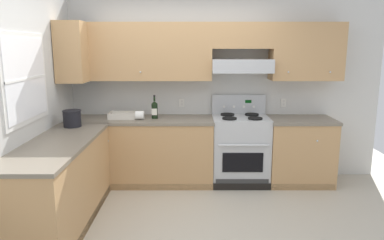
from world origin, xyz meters
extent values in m
plane|color=#B2AA99|center=(0.00, 0.00, 0.00)|extent=(7.04, 7.04, 0.00)
cube|color=silver|center=(0.46, 1.62, 1.27)|extent=(4.68, 0.12, 2.55)
cube|color=tan|center=(-0.54, 1.38, 1.80)|extent=(1.88, 0.34, 0.76)
cube|color=tan|center=(1.68, 1.38, 1.80)|extent=(0.95, 0.34, 0.76)
cube|color=tan|center=(0.80, 1.38, 2.01)|extent=(0.80, 0.34, 0.34)
cube|color=#B7BABC|center=(0.80, 1.34, 1.62)|extent=(0.80, 0.46, 0.17)
cube|color=#B7BABC|center=(0.80, 1.12, 1.54)|extent=(0.80, 0.03, 0.04)
sphere|color=silver|center=(-0.54, 1.20, 1.54)|extent=(0.02, 0.02, 0.02)
sphere|color=silver|center=(1.40, 1.20, 1.54)|extent=(0.02, 0.02, 0.02)
sphere|color=silver|center=(1.95, 1.20, 1.54)|extent=(0.02, 0.02, 0.02)
cube|color=silver|center=(-0.01, 1.55, 1.08)|extent=(0.08, 0.01, 0.12)
cube|color=silver|center=(-0.01, 1.54, 1.10)|extent=(0.03, 0.00, 0.03)
cube|color=silver|center=(-0.01, 1.54, 1.06)|extent=(0.03, 0.00, 0.03)
cube|color=silver|center=(1.44, 1.55, 1.08)|extent=(0.08, 0.01, 0.12)
cube|color=silver|center=(1.44, 1.54, 1.10)|extent=(0.03, 0.00, 0.03)
cube|color=silver|center=(1.44, 1.54, 1.06)|extent=(0.03, 0.00, 0.03)
cube|color=silver|center=(-1.62, 0.10, 1.27)|extent=(0.12, 4.00, 2.55)
cube|color=white|center=(-1.57, 0.10, 1.55)|extent=(0.04, 1.00, 0.92)
cube|color=white|center=(-1.55, 0.10, 1.55)|extent=(0.01, 0.90, 0.82)
cube|color=white|center=(-1.54, 0.10, 1.55)|extent=(0.01, 0.90, 0.02)
cube|color=tan|center=(-1.38, 1.20, 1.80)|extent=(0.34, 0.64, 0.76)
cube|color=tan|center=(-0.56, 1.25, 0.44)|extent=(1.95, 0.61, 0.87)
cube|color=#756B5B|center=(-0.56, 1.25, 0.89)|extent=(1.97, 0.63, 0.04)
cube|color=tan|center=(1.62, 1.25, 0.44)|extent=(0.86, 0.61, 0.87)
cube|color=#756B5B|center=(1.62, 1.25, 0.89)|extent=(0.89, 0.63, 0.04)
cube|color=black|center=(0.26, 0.97, 0.04)|extent=(3.54, 0.06, 0.09)
sphere|color=silver|center=(-0.95, 0.93, 0.68)|extent=(0.03, 0.03, 0.03)
sphere|color=silver|center=(1.75, 0.93, 0.68)|extent=(0.03, 0.03, 0.03)
cube|color=tan|center=(-1.25, 0.00, 0.44)|extent=(0.61, 1.89, 0.87)
cube|color=#756B5B|center=(-1.25, 0.00, 0.89)|extent=(0.63, 1.91, 0.04)
cube|color=black|center=(-0.97, 0.00, 0.04)|extent=(0.06, 1.85, 0.09)
cube|color=#B7BABC|center=(0.80, 1.25, 0.46)|extent=(0.76, 0.58, 0.91)
cube|color=black|center=(0.80, 0.95, 0.38)|extent=(0.53, 0.01, 0.26)
cylinder|color=silver|center=(0.80, 0.93, 0.62)|extent=(0.65, 0.02, 0.02)
cube|color=#333333|center=(0.80, 0.96, 0.10)|extent=(0.70, 0.01, 0.11)
cube|color=#B7BABC|center=(0.80, 1.25, 0.92)|extent=(0.76, 0.58, 0.02)
cube|color=#B7BABC|center=(0.80, 1.52, 1.05)|extent=(0.76, 0.04, 0.29)
cube|color=#053F0C|center=(0.93, 1.50, 1.10)|extent=(0.09, 0.01, 0.04)
cylinder|color=black|center=(0.63, 1.11, 0.94)|extent=(0.19, 0.19, 0.02)
cylinder|color=black|center=(0.63, 1.11, 0.93)|extent=(0.07, 0.07, 0.01)
cylinder|color=black|center=(0.97, 1.11, 0.94)|extent=(0.19, 0.19, 0.02)
cylinder|color=black|center=(0.97, 1.11, 0.93)|extent=(0.07, 0.07, 0.01)
cylinder|color=black|center=(0.63, 1.39, 0.94)|extent=(0.19, 0.19, 0.02)
cylinder|color=black|center=(0.63, 1.39, 0.93)|extent=(0.07, 0.07, 0.01)
cylinder|color=black|center=(0.97, 1.39, 0.94)|extent=(0.19, 0.19, 0.02)
cylinder|color=black|center=(0.97, 1.39, 0.93)|extent=(0.07, 0.07, 0.01)
cylinder|color=white|center=(0.59, 1.50, 1.03)|extent=(0.04, 0.02, 0.04)
cylinder|color=white|center=(0.73, 1.50, 1.03)|extent=(0.04, 0.02, 0.04)
cylinder|color=white|center=(0.87, 1.50, 1.03)|extent=(0.04, 0.02, 0.04)
cylinder|color=white|center=(1.01, 1.50, 1.03)|extent=(0.04, 0.02, 0.04)
cylinder|color=black|center=(-0.37, 1.26, 1.01)|extent=(0.08, 0.08, 0.20)
cone|color=black|center=(-0.37, 1.26, 1.13)|extent=(0.08, 0.08, 0.04)
cylinder|color=black|center=(-0.37, 1.26, 1.19)|extent=(0.03, 0.03, 0.08)
cylinder|color=black|center=(-0.37, 1.26, 1.22)|extent=(0.03, 0.03, 0.02)
cube|color=silver|center=(-0.37, 1.22, 1.01)|extent=(0.07, 0.00, 0.09)
cube|color=beige|center=(-0.80, 1.26, 0.92)|extent=(0.29, 0.19, 0.02)
cube|color=beige|center=(-0.80, 1.15, 0.95)|extent=(0.37, 0.01, 0.08)
cube|color=beige|center=(-0.80, 1.38, 0.95)|extent=(0.37, 0.01, 0.08)
cube|color=beige|center=(-0.98, 1.26, 0.95)|extent=(0.01, 0.21, 0.08)
cube|color=beige|center=(-0.63, 1.26, 0.95)|extent=(0.01, 0.21, 0.08)
cylinder|color=black|center=(-1.32, 0.73, 1.01)|extent=(0.21, 0.21, 0.20)
torus|color=black|center=(-1.32, 0.73, 1.11)|extent=(0.23, 0.23, 0.01)
cylinder|color=white|center=(-0.56, 1.18, 0.97)|extent=(0.11, 0.12, 0.12)
cylinder|color=#9E7A51|center=(-0.62, 1.18, 0.97)|extent=(0.01, 0.04, 0.04)
camera|label=1|loc=(0.14, -3.65, 1.88)|focal=34.44mm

